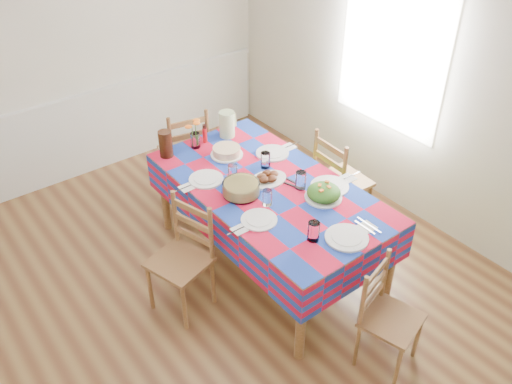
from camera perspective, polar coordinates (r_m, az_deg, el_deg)
room at (r=3.73m, az=-5.36°, el=3.16°), size 4.58×5.08×2.78m
wainscot at (r=6.13m, az=-17.79°, el=5.97°), size 4.41×0.06×0.92m
window_right at (r=5.23m, az=14.09°, el=13.86°), size 0.00×1.40×1.40m
dining_table at (r=4.47m, az=1.38°, el=-0.27°), size 1.13×2.10×0.82m
setting_near_head at (r=3.90m, az=8.37°, el=-4.48°), size 0.51×0.34×0.15m
setting_left_near at (r=4.08m, az=0.57°, el=-2.09°), size 0.50×0.30×0.13m
setting_left_far at (r=4.47m, az=-4.33°, el=1.60°), size 0.52×0.31×0.14m
setting_right_near at (r=4.41m, az=6.74°, el=0.88°), size 0.59×0.34×0.15m
setting_right_far at (r=4.75m, az=1.54°, el=3.89°), size 0.55×0.32×0.14m
meat_platter at (r=4.46m, az=1.24°, el=1.49°), size 0.34×0.24×0.07m
salad_platter at (r=4.28m, az=7.14°, el=-0.10°), size 0.30×0.30×0.13m
pasta_bowl at (r=4.29m, az=-1.58°, el=0.38°), size 0.30×0.30×0.11m
cake at (r=4.80m, az=-3.11°, el=4.27°), size 0.29×0.29×0.08m
serving_utensils at (r=4.45m, az=3.64°, el=0.98°), size 0.14×0.30×0.01m
flower_vase at (r=4.90m, az=-6.45°, el=5.87°), size 0.17×0.14×0.27m
hot_sauce at (r=4.99m, az=-5.42°, el=6.16°), size 0.04×0.04×0.18m
green_pitcher at (r=5.06m, az=-3.08°, el=7.15°), size 0.14×0.14×0.25m
tea_pitcher at (r=4.81m, az=-9.49°, el=5.02°), size 0.12×0.12×0.24m
name_card at (r=3.86m, az=10.74°, el=-5.75°), size 0.08×0.03×0.02m
chair_near at (r=3.98m, az=13.58°, el=-12.70°), size 0.47×0.46×0.87m
chair_far at (r=5.51m, az=-7.40°, el=4.08°), size 0.51×0.49×1.00m
chair_left at (r=4.27m, az=-7.68°, el=-6.97°), size 0.51×0.52×0.96m
chair_right at (r=5.08m, az=8.72°, el=1.04°), size 0.45×0.47×1.01m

